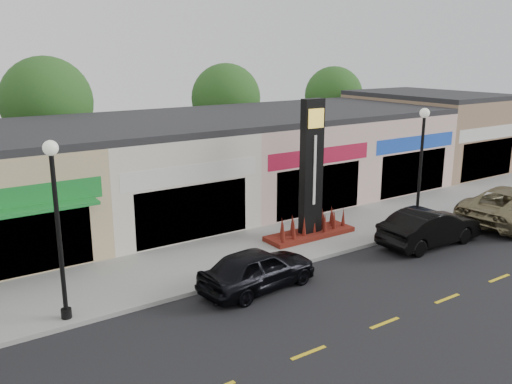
% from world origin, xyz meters
% --- Properties ---
extents(ground, '(120.00, 120.00, 0.00)m').
position_xyz_m(ground, '(0.00, 0.00, 0.00)').
color(ground, black).
rests_on(ground, ground).
extents(sidewalk, '(52.00, 4.30, 0.15)m').
position_xyz_m(sidewalk, '(0.00, 4.35, 0.07)').
color(sidewalk, gray).
rests_on(sidewalk, ground).
extents(curb, '(52.00, 0.20, 0.15)m').
position_xyz_m(curb, '(0.00, 2.10, 0.07)').
color(curb, gray).
rests_on(curb, ground).
extents(shop_cream, '(7.00, 10.01, 4.80)m').
position_xyz_m(shop_cream, '(-1.50, 11.47, 2.40)').
color(shop_cream, beige).
rests_on(shop_cream, ground).
extents(shop_pink_w, '(7.00, 10.01, 4.80)m').
position_xyz_m(shop_pink_w, '(5.50, 11.47, 2.40)').
color(shop_pink_w, '#CFAA9E').
rests_on(shop_pink_w, ground).
extents(shop_pink_e, '(7.00, 10.01, 4.80)m').
position_xyz_m(shop_pink_e, '(12.50, 11.47, 2.40)').
color(shop_pink_e, '#CFAA9E').
rests_on(shop_pink_e, ground).
extents(shop_tan, '(7.00, 10.01, 5.30)m').
position_xyz_m(shop_tan, '(19.50, 11.48, 2.65)').
color(shop_tan, '#8B6751').
rests_on(shop_tan, ground).
extents(tree_rear_west, '(5.20, 5.20, 7.83)m').
position_xyz_m(tree_rear_west, '(-4.00, 19.50, 5.22)').
color(tree_rear_west, '#382619').
rests_on(tree_rear_west, ground).
extents(tree_rear_mid, '(4.80, 4.80, 7.29)m').
position_xyz_m(tree_rear_mid, '(8.00, 19.50, 4.88)').
color(tree_rear_mid, '#382619').
rests_on(tree_rear_mid, ground).
extents(tree_rear_east, '(4.60, 4.60, 6.94)m').
position_xyz_m(tree_rear_east, '(18.00, 19.50, 4.63)').
color(tree_rear_east, '#382619').
rests_on(tree_rear_east, ground).
extents(lamp_west_near, '(0.44, 0.44, 5.47)m').
position_xyz_m(lamp_west_near, '(-8.00, 2.50, 3.48)').
color(lamp_west_near, black).
rests_on(lamp_west_near, sidewalk).
extents(lamp_east_near, '(0.44, 0.44, 5.47)m').
position_xyz_m(lamp_east_near, '(8.00, 2.50, 3.48)').
color(lamp_east_near, black).
rests_on(lamp_east_near, sidewalk).
extents(pylon_sign, '(4.20, 1.30, 6.00)m').
position_xyz_m(pylon_sign, '(3.00, 4.20, 2.27)').
color(pylon_sign, '#57160E').
rests_on(pylon_sign, sidewalk).
extents(car_black_sedan, '(2.23, 4.55, 1.49)m').
position_xyz_m(car_black_sedan, '(-1.81, 1.21, 0.75)').
color(car_black_sedan, black).
rests_on(car_black_sedan, ground).
extents(car_black_conv, '(1.77, 4.85, 1.59)m').
position_xyz_m(car_black_conv, '(6.74, 0.78, 0.79)').
color(car_black_conv, black).
rests_on(car_black_conv, ground).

